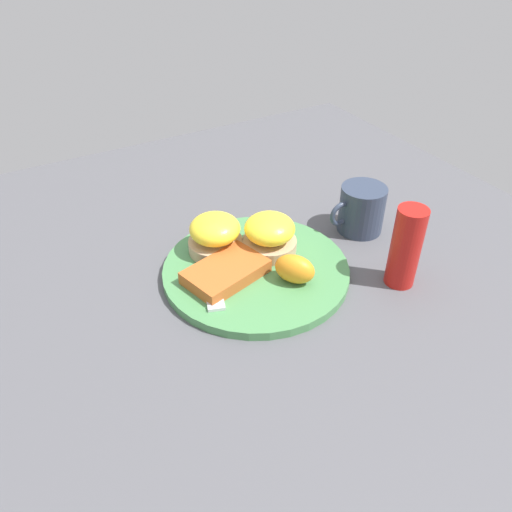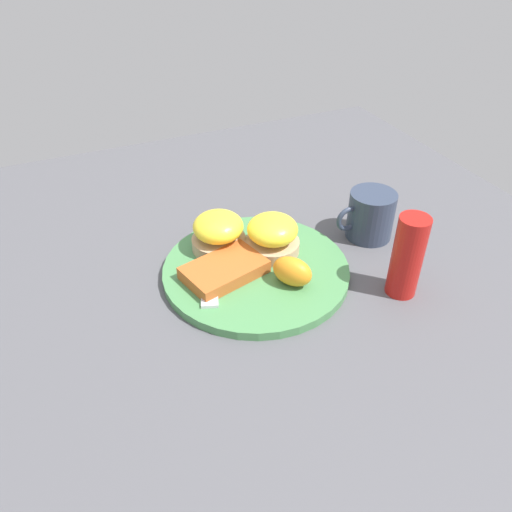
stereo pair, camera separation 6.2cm
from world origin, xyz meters
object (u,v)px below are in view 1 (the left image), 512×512
(hashbrown_patty, at_px, (226,272))
(fork, at_px, (209,272))
(sandwich_benedict_left, at_px, (270,234))
(condiment_bottle, at_px, (406,247))
(orange_wedge, at_px, (295,269))
(cup, at_px, (361,209))
(sandwich_benedict_right, at_px, (215,235))

(hashbrown_patty, bearing_deg, fork, -49.26)
(sandwich_benedict_left, height_order, hashbrown_patty, sandwich_benedict_left)
(condiment_bottle, bearing_deg, hashbrown_patty, -28.52)
(sandwich_benedict_left, xyz_separation_m, fork, (0.11, 0.01, -0.03))
(orange_wedge, relative_size, condiment_bottle, 0.47)
(sandwich_benedict_left, bearing_deg, hashbrown_patty, 16.01)
(sandwich_benedict_left, xyz_separation_m, orange_wedge, (0.01, 0.08, -0.01))
(cup, bearing_deg, condiment_bottle, 74.85)
(sandwich_benedict_left, distance_m, fork, 0.11)
(orange_wedge, height_order, cup, cup)
(sandwich_benedict_left, distance_m, orange_wedge, 0.09)
(hashbrown_patty, relative_size, orange_wedge, 1.97)
(sandwich_benedict_left, bearing_deg, condiment_bottle, 132.45)
(hashbrown_patty, height_order, orange_wedge, orange_wedge)
(orange_wedge, relative_size, cup, 0.57)
(sandwich_benedict_left, bearing_deg, fork, 3.10)
(hashbrown_patty, relative_size, cup, 1.13)
(fork, bearing_deg, sandwich_benedict_left, -176.90)
(orange_wedge, xyz_separation_m, cup, (-0.18, -0.08, 0.00))
(sandwich_benedict_left, relative_size, sandwich_benedict_right, 1.00)
(hashbrown_patty, xyz_separation_m, cup, (-0.27, -0.02, 0.02))
(sandwich_benedict_right, distance_m, hashbrown_patty, 0.07)
(sandwich_benedict_left, distance_m, condiment_bottle, 0.20)
(hashbrown_patty, distance_m, condiment_bottle, 0.26)
(sandwich_benedict_right, distance_m, orange_wedge, 0.14)
(hashbrown_patty, distance_m, cup, 0.27)
(cup, bearing_deg, sandwich_benedict_right, -11.31)
(cup, distance_m, condiment_bottle, 0.15)
(sandwich_benedict_right, xyz_separation_m, condiment_bottle, (-0.21, 0.19, 0.02))
(sandwich_benedict_right, height_order, cup, cup)
(orange_wedge, distance_m, condiment_bottle, 0.16)
(sandwich_benedict_right, xyz_separation_m, cup, (-0.25, 0.05, -0.00))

